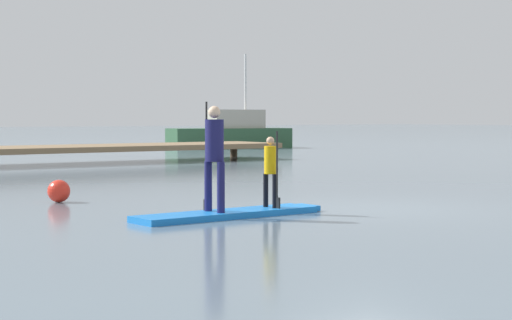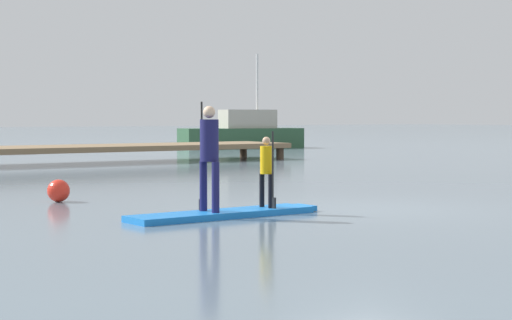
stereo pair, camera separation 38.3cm
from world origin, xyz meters
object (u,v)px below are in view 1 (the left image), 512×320
at_px(paddler_adult, 214,151).
at_px(paddler_child_solo, 271,168).
at_px(paddleboard_near, 231,214).
at_px(motor_boat_small_navy, 231,134).
at_px(mooring_buoy_near, 59,191).

xyz_separation_m(paddler_adult, paddler_child_solo, (1.12, 0.03, -0.30)).
distance_m(paddleboard_near, motor_boat_small_navy, 30.28).
distance_m(paddler_child_solo, motor_boat_small_navy, 29.81).
distance_m(paddler_adult, paddler_child_solo, 1.16).
relative_size(paddleboard_near, mooring_buoy_near, 8.05).
height_order(paddler_adult, motor_boat_small_navy, motor_boat_small_navy).
xyz_separation_m(paddleboard_near, motor_boat_small_navy, (16.86, 25.14, 0.69)).
bearing_deg(motor_boat_small_navy, mooring_buoy_near, -130.40).
xyz_separation_m(paddleboard_near, paddler_child_solo, (0.81, 0.02, 0.71)).
bearing_deg(paddler_child_solo, paddler_adult, -178.51).
bearing_deg(mooring_buoy_near, paddler_adult, -75.75).
distance_m(paddleboard_near, mooring_buoy_near, 4.03).
bearing_deg(paddleboard_near, paddler_child_solo, 1.58).
relative_size(paddleboard_near, paddler_child_solo, 2.70).
distance_m(paddler_child_solo, mooring_buoy_near, 4.37).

